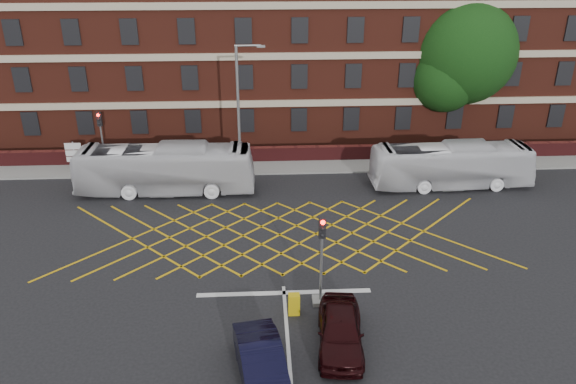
{
  "coord_description": "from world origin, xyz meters",
  "views": [
    {
      "loc": [
        -0.9,
        -24.95,
        14.96
      ],
      "look_at": [
        0.44,
        1.5,
        2.81
      ],
      "focal_mm": 35.0,
      "sensor_mm": 36.0,
      "label": 1
    }
  ],
  "objects_px": {
    "bus_left": "(166,169)",
    "street_lamp": "(240,138)",
    "deciduous_tree": "(462,59)",
    "traffic_light_far": "(103,148)",
    "car_maroon": "(340,330)",
    "car_navy": "(262,365)",
    "bus_right": "(451,165)",
    "traffic_light_near": "(321,269)",
    "utility_cabinet": "(294,304)",
    "direction_signs": "(74,153)"
  },
  "relations": [
    {
      "from": "deciduous_tree",
      "to": "traffic_light_far",
      "type": "distance_m",
      "value": 27.14
    },
    {
      "from": "deciduous_tree",
      "to": "bus_left",
      "type": "bearing_deg",
      "value": -156.88
    },
    {
      "from": "deciduous_tree",
      "to": "utility_cabinet",
      "type": "height_order",
      "value": "deciduous_tree"
    },
    {
      "from": "bus_left",
      "to": "deciduous_tree",
      "type": "height_order",
      "value": "deciduous_tree"
    },
    {
      "from": "deciduous_tree",
      "to": "traffic_light_near",
      "type": "bearing_deg",
      "value": -120.87
    },
    {
      "from": "bus_left",
      "to": "street_lamp",
      "type": "height_order",
      "value": "street_lamp"
    },
    {
      "from": "car_maroon",
      "to": "car_navy",
      "type": "bearing_deg",
      "value": -144.01
    },
    {
      "from": "bus_left",
      "to": "car_maroon",
      "type": "relative_size",
      "value": 2.54
    },
    {
      "from": "deciduous_tree",
      "to": "car_navy",
      "type": "bearing_deg",
      "value": -120.58
    },
    {
      "from": "utility_cabinet",
      "to": "traffic_light_far",
      "type": "bearing_deg",
      "value": 125.82
    },
    {
      "from": "car_maroon",
      "to": "utility_cabinet",
      "type": "relative_size",
      "value": 4.5
    },
    {
      "from": "traffic_light_far",
      "to": "direction_signs",
      "type": "xyz_separation_m",
      "value": [
        -2.06,
        0.09,
        -0.39
      ]
    },
    {
      "from": "deciduous_tree",
      "to": "traffic_light_far",
      "type": "bearing_deg",
      "value": -167.82
    },
    {
      "from": "traffic_light_near",
      "to": "traffic_light_far",
      "type": "bearing_deg",
      "value": 129.75
    },
    {
      "from": "bus_right",
      "to": "utility_cabinet",
      "type": "distance_m",
      "value": 17.1
    },
    {
      "from": "bus_right",
      "to": "car_maroon",
      "type": "bearing_deg",
      "value": 147.12
    },
    {
      "from": "street_lamp",
      "to": "bus_right",
      "type": "bearing_deg",
      "value": -5.76
    },
    {
      "from": "traffic_light_near",
      "to": "street_lamp",
      "type": "relative_size",
      "value": 0.48
    },
    {
      "from": "bus_left",
      "to": "direction_signs",
      "type": "xyz_separation_m",
      "value": [
        -6.76,
        3.6,
        -0.18
      ]
    },
    {
      "from": "car_navy",
      "to": "traffic_light_far",
      "type": "distance_m",
      "value": 23.23
    },
    {
      "from": "deciduous_tree",
      "to": "traffic_light_far",
      "type": "xyz_separation_m",
      "value": [
        -26.14,
        -5.64,
        -4.61
      ]
    },
    {
      "from": "traffic_light_near",
      "to": "utility_cabinet",
      "type": "relative_size",
      "value": 4.37
    },
    {
      "from": "bus_left",
      "to": "utility_cabinet",
      "type": "relative_size",
      "value": 11.41
    },
    {
      "from": "bus_left",
      "to": "car_maroon",
      "type": "bearing_deg",
      "value": -148.43
    },
    {
      "from": "traffic_light_near",
      "to": "bus_left",
      "type": "bearing_deg",
      "value": 124.56
    },
    {
      "from": "traffic_light_near",
      "to": "direction_signs",
      "type": "relative_size",
      "value": 1.94
    },
    {
      "from": "car_navy",
      "to": "bus_left",
      "type": "bearing_deg",
      "value": 99.27
    },
    {
      "from": "deciduous_tree",
      "to": "traffic_light_near",
      "type": "xyz_separation_m",
      "value": [
        -12.89,
        -21.57,
        -4.61
      ]
    },
    {
      "from": "street_lamp",
      "to": "utility_cabinet",
      "type": "relative_size",
      "value": 9.17
    },
    {
      "from": "deciduous_tree",
      "to": "street_lamp",
      "type": "relative_size",
      "value": 1.21
    },
    {
      "from": "traffic_light_far",
      "to": "street_lamp",
      "type": "distance_m",
      "value": 9.77
    },
    {
      "from": "traffic_light_far",
      "to": "street_lamp",
      "type": "xyz_separation_m",
      "value": [
        9.43,
        -2.19,
        1.33
      ]
    },
    {
      "from": "street_lamp",
      "to": "direction_signs",
      "type": "bearing_deg",
      "value": 168.81
    },
    {
      "from": "traffic_light_near",
      "to": "street_lamp",
      "type": "distance_m",
      "value": 14.32
    },
    {
      "from": "bus_right",
      "to": "traffic_light_near",
      "type": "distance_m",
      "value": 15.74
    },
    {
      "from": "car_navy",
      "to": "street_lamp",
      "type": "xyz_separation_m",
      "value": [
        -1.19,
        18.45,
        2.35
      ]
    },
    {
      "from": "car_maroon",
      "to": "traffic_light_near",
      "type": "bearing_deg",
      "value": 105.31
    },
    {
      "from": "car_maroon",
      "to": "utility_cabinet",
      "type": "xyz_separation_m",
      "value": [
        -1.7,
        2.16,
        -0.26
      ]
    },
    {
      "from": "bus_left",
      "to": "street_lamp",
      "type": "xyz_separation_m",
      "value": [
        4.73,
        1.32,
        1.54
      ]
    },
    {
      "from": "bus_left",
      "to": "bus_right",
      "type": "height_order",
      "value": "bus_left"
    },
    {
      "from": "bus_left",
      "to": "traffic_light_near",
      "type": "distance_m",
      "value": 15.08
    },
    {
      "from": "car_navy",
      "to": "deciduous_tree",
      "type": "relative_size",
      "value": 0.42
    },
    {
      "from": "utility_cabinet",
      "to": "bus_right",
      "type": "bearing_deg",
      "value": 50.13
    },
    {
      "from": "bus_right",
      "to": "direction_signs",
      "type": "bearing_deg",
      "value": 80.04
    },
    {
      "from": "bus_right",
      "to": "deciduous_tree",
      "type": "xyz_separation_m",
      "value": [
        3.16,
        9.2,
        4.93
      ]
    },
    {
      "from": "bus_right",
      "to": "car_navy",
      "type": "xyz_separation_m",
      "value": [
        -12.36,
        -17.08,
        -0.7
      ]
    },
    {
      "from": "bus_left",
      "to": "traffic_light_far",
      "type": "height_order",
      "value": "traffic_light_far"
    },
    {
      "from": "bus_left",
      "to": "car_navy",
      "type": "xyz_separation_m",
      "value": [
        5.92,
        -17.12,
        -0.81
      ]
    },
    {
      "from": "direction_signs",
      "to": "bus_right",
      "type": "bearing_deg",
      "value": -8.27
    },
    {
      "from": "car_navy",
      "to": "deciduous_tree",
      "type": "distance_m",
      "value": 31.04
    }
  ]
}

